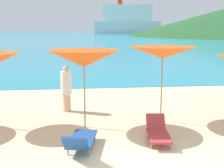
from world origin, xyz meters
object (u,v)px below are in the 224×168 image
lounge_chair_7 (81,140)px  beachgoer_2 (66,88)px  lounge_chair_3 (158,132)px  umbrella_5 (162,53)px  cruise_ship (128,21)px  umbrella_4 (84,59)px

lounge_chair_7 → beachgoer_2: (-0.45, 3.63, 0.58)m
lounge_chair_3 → beachgoer_2: (-2.43, 3.25, 0.58)m
umbrella_5 → lounge_chair_7: umbrella_5 is taller
umbrella_5 → cruise_ship: 186.43m
lounge_chair_7 → beachgoer_2: bearing=-71.6°
lounge_chair_3 → umbrella_5: bearing=78.9°
beachgoer_2 → lounge_chair_7: bearing=-29.9°
umbrella_4 → umbrella_5: size_ratio=0.97×
beachgoer_2 → umbrella_4: bearing=-19.1°
beachgoer_2 → cruise_ship: (32.37, 182.44, 7.03)m
umbrella_4 → lounge_chair_3: size_ratio=1.66×
lounge_chair_7 → cruise_ship: 188.93m
umbrella_5 → lounge_chair_3: 2.59m
beachgoer_2 → cruise_ship: size_ratio=0.04×
beachgoer_2 → lounge_chair_3: bearing=-0.1°
umbrella_4 → umbrella_5: 2.40m
lounge_chair_3 → cruise_ship: 188.24m
umbrella_5 → beachgoer_2: 3.61m
umbrella_5 → lounge_chair_7: 3.77m
umbrella_4 → lounge_chair_3: umbrella_4 is taller
umbrella_5 → cruise_ship: cruise_ship is taller
cruise_ship → umbrella_4: bearing=-88.7°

